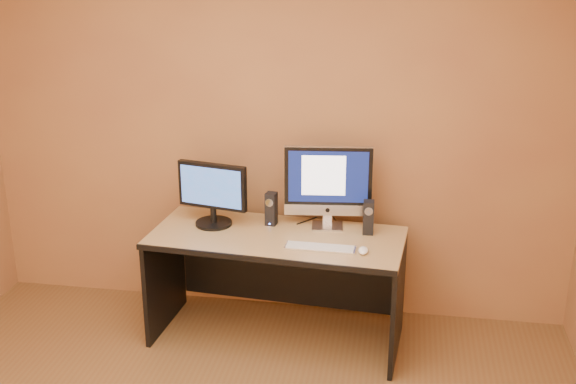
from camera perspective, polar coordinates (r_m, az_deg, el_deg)
name	(u,v)px	position (r m, az deg, el deg)	size (l,w,h in m)	color
walls	(184,250)	(2.96, -8.19, -4.56)	(4.00, 4.00, 2.60)	#9B6E3E
desk	(277,288)	(4.68, -0.89, -7.58)	(1.58, 0.69, 0.73)	tan
imac	(328,187)	(4.57, 3.18, 0.40)	(0.56, 0.21, 0.54)	#AFAFB3
second_monitor	(213,195)	(4.64, -5.97, -0.20)	(0.47, 0.24, 0.41)	black
speaker_left	(271,209)	(4.65, -1.33, -1.33)	(0.07, 0.07, 0.22)	black
speaker_right	(368,217)	(4.54, 6.37, -2.01)	(0.07, 0.07, 0.22)	black
keyboard	(320,247)	(4.34, 2.55, -4.40)	(0.42, 0.11, 0.02)	silver
mouse	(363,250)	(4.30, 5.97, -4.60)	(0.06, 0.10, 0.04)	white
cable_a	(337,223)	(4.72, 3.90, -2.44)	(0.01, 0.01, 0.22)	black
cable_b	(307,221)	(4.74, 1.50, -2.28)	(0.01, 0.01, 0.18)	black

